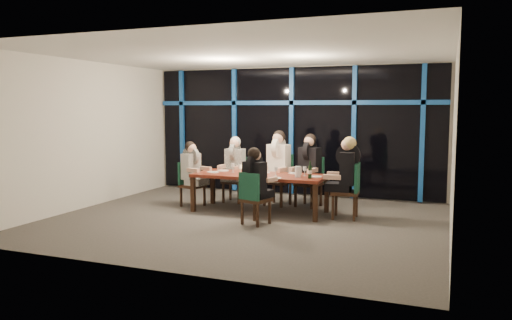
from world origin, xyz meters
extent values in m
plane|color=#504B47|center=(0.00, 0.00, 0.00)|extent=(7.00, 7.00, 0.00)
cube|color=silver|center=(0.00, 3.00, 1.50)|extent=(7.00, 0.04, 3.00)
cube|color=silver|center=(0.00, -3.00, 1.50)|extent=(7.00, 0.04, 3.00)
cube|color=silver|center=(-3.50, 0.00, 1.50)|extent=(0.04, 6.00, 3.00)
cube|color=silver|center=(3.50, 0.00, 1.50)|extent=(0.04, 6.00, 3.00)
cube|color=white|center=(0.00, 0.00, 3.00)|extent=(7.00, 6.00, 0.04)
cube|color=black|center=(0.00, 2.94, 1.50)|extent=(6.86, 0.04, 2.94)
cube|color=#124590|center=(-2.90, 2.89, 1.50)|extent=(0.10, 0.10, 2.94)
cube|color=#124590|center=(-1.45, 2.89, 1.50)|extent=(0.10, 0.10, 2.94)
cube|color=#124590|center=(0.00, 2.89, 1.50)|extent=(0.10, 0.10, 2.94)
cube|color=#124590|center=(1.45, 2.89, 1.50)|extent=(0.10, 0.10, 2.94)
cube|color=#124590|center=(2.90, 2.89, 1.50)|extent=(0.10, 0.10, 2.94)
cube|color=#124590|center=(0.00, 2.89, 2.16)|extent=(6.86, 0.10, 0.10)
cube|color=#FF2D14|center=(1.10, 3.25, 2.15)|extent=(0.60, 0.05, 0.35)
cube|color=maroon|center=(0.00, 0.80, 0.72)|extent=(2.60, 1.00, 0.06)
cube|color=black|center=(-1.24, 0.36, 0.34)|extent=(0.08, 0.08, 0.69)
cube|color=black|center=(1.24, 0.36, 0.34)|extent=(0.08, 0.08, 0.69)
cube|color=black|center=(-1.24, 1.24, 0.34)|extent=(0.08, 0.08, 0.69)
cube|color=black|center=(1.24, 1.24, 0.34)|extent=(0.08, 0.08, 0.69)
cube|color=black|center=(-0.88, 1.56, 0.45)|extent=(0.46, 0.46, 0.06)
cube|color=#195038|center=(-0.88, 1.76, 0.72)|extent=(0.45, 0.06, 0.50)
cube|color=black|center=(-1.06, 1.39, 0.21)|extent=(0.04, 0.04, 0.42)
cube|color=black|center=(-0.70, 1.38, 0.21)|extent=(0.04, 0.04, 0.42)
cube|color=black|center=(-1.06, 1.75, 0.21)|extent=(0.04, 0.04, 0.42)
cube|color=black|center=(-0.70, 1.74, 0.21)|extent=(0.04, 0.04, 0.42)
cube|color=black|center=(0.11, 1.57, 0.50)|extent=(0.58, 0.58, 0.07)
cube|color=#195038|center=(0.14, 1.79, 0.80)|extent=(0.50, 0.14, 0.55)
cube|color=black|center=(-0.13, 1.41, 0.23)|extent=(0.05, 0.05, 0.46)
cube|color=black|center=(0.27, 1.34, 0.23)|extent=(0.05, 0.05, 0.46)
cube|color=black|center=(-0.06, 1.80, 0.23)|extent=(0.05, 0.05, 0.46)
cube|color=black|center=(0.34, 1.73, 0.23)|extent=(0.05, 0.05, 0.46)
cube|color=black|center=(0.75, 1.68, 0.48)|extent=(0.58, 0.58, 0.06)
cube|color=#195038|center=(0.80, 1.88, 0.76)|extent=(0.48, 0.17, 0.53)
cube|color=black|center=(0.51, 1.54, 0.22)|extent=(0.05, 0.05, 0.45)
cube|color=black|center=(0.88, 1.44, 0.22)|extent=(0.05, 0.05, 0.45)
cube|color=black|center=(0.61, 1.91, 0.22)|extent=(0.05, 0.05, 0.45)
cube|color=black|center=(0.98, 1.81, 0.22)|extent=(0.05, 0.05, 0.45)
cube|color=black|center=(-1.51, 0.84, 0.43)|extent=(0.52, 0.52, 0.06)
cube|color=#195038|center=(-1.69, 0.88, 0.69)|extent=(0.15, 0.43, 0.48)
cube|color=black|center=(-1.38, 0.63, 0.20)|extent=(0.05, 0.05, 0.40)
cube|color=black|center=(-1.30, 0.96, 0.20)|extent=(0.05, 0.05, 0.40)
cube|color=black|center=(-1.71, 0.71, 0.20)|extent=(0.05, 0.05, 0.40)
cube|color=black|center=(-1.63, 1.04, 0.20)|extent=(0.05, 0.05, 0.40)
cube|color=black|center=(1.68, 0.84, 0.48)|extent=(0.51, 0.51, 0.06)
cube|color=#195038|center=(1.89, 0.85, 0.77)|extent=(0.08, 0.48, 0.53)
cube|color=black|center=(1.47, 1.02, 0.22)|extent=(0.05, 0.05, 0.45)
cube|color=black|center=(1.50, 0.63, 0.22)|extent=(0.05, 0.05, 0.45)
cube|color=black|center=(1.86, 1.04, 0.22)|extent=(0.05, 0.05, 0.45)
cube|color=black|center=(1.88, 0.66, 0.22)|extent=(0.05, 0.05, 0.45)
cube|color=black|center=(0.30, -0.19, 0.43)|extent=(0.54, 0.54, 0.06)
cube|color=#195038|center=(0.25, -0.37, 0.69)|extent=(0.43, 0.17, 0.48)
cube|color=black|center=(0.52, -0.07, 0.20)|extent=(0.05, 0.05, 0.40)
cube|color=black|center=(0.19, 0.03, 0.20)|extent=(0.05, 0.05, 0.40)
cube|color=black|center=(0.42, -0.40, 0.20)|extent=(0.05, 0.05, 0.40)
cube|color=black|center=(0.09, -0.30, 0.20)|extent=(0.05, 0.05, 0.40)
cube|color=black|center=(-0.88, 1.44, 0.55)|extent=(0.37, 0.43, 0.14)
cube|color=black|center=(-0.88, 1.60, 0.88)|extent=(0.40, 0.25, 0.56)
cylinder|color=black|center=(-0.88, 1.60, 1.10)|extent=(0.11, 0.42, 0.42)
sphere|color=tan|center=(-0.88, 1.58, 1.28)|extent=(0.21, 0.21, 0.21)
sphere|color=silver|center=(-0.88, 1.62, 1.31)|extent=(0.23, 0.23, 0.23)
cube|color=tan|center=(-1.08, 1.37, 0.79)|extent=(0.08, 0.30, 0.08)
cube|color=tan|center=(-0.68, 1.36, 0.79)|extent=(0.08, 0.30, 0.08)
cube|color=silver|center=(0.08, 1.44, 0.61)|extent=(0.47, 0.53, 0.15)
cube|color=silver|center=(0.11, 1.62, 0.97)|extent=(0.48, 0.34, 0.62)
cylinder|color=silver|center=(0.11, 1.62, 1.22)|extent=(0.19, 0.48, 0.46)
sphere|color=tan|center=(0.11, 1.60, 1.41)|extent=(0.23, 0.23, 0.23)
sphere|color=black|center=(0.12, 1.64, 1.45)|extent=(0.25, 0.25, 0.25)
cube|color=tan|center=(-0.15, 1.40, 0.79)|extent=(0.15, 0.34, 0.09)
cube|color=tan|center=(0.28, 1.32, 0.79)|extent=(0.15, 0.34, 0.09)
cube|color=black|center=(0.72, 1.55, 0.58)|extent=(0.48, 0.53, 0.15)
cube|color=black|center=(0.76, 1.72, 0.93)|extent=(0.47, 0.35, 0.59)
cylinder|color=black|center=(0.76, 1.72, 1.17)|extent=(0.21, 0.46, 0.45)
sphere|color=tan|center=(0.75, 1.70, 1.36)|extent=(0.22, 0.22, 0.22)
sphere|color=black|center=(0.76, 1.74, 1.39)|extent=(0.24, 0.24, 0.24)
cube|color=tan|center=(0.49, 1.52, 0.79)|extent=(0.16, 0.33, 0.08)
cube|color=tan|center=(0.90, 1.42, 0.79)|extent=(0.16, 0.33, 0.08)
cube|color=black|center=(-1.40, 0.81, 0.52)|extent=(0.47, 0.43, 0.13)
cube|color=black|center=(-1.54, 0.85, 0.84)|extent=(0.31, 0.42, 0.53)
cylinder|color=black|center=(-1.54, 0.85, 1.05)|extent=(0.41, 0.19, 0.40)
sphere|color=tan|center=(-1.53, 0.84, 1.22)|extent=(0.20, 0.20, 0.20)
sphere|color=black|center=(-1.56, 0.85, 1.25)|extent=(0.22, 0.22, 0.22)
cube|color=tan|center=(-1.37, 0.61, 0.79)|extent=(0.30, 0.14, 0.08)
cube|color=tan|center=(-1.28, 0.98, 0.79)|extent=(0.30, 0.14, 0.08)
cube|color=black|center=(1.55, 0.83, 0.59)|extent=(0.47, 0.41, 0.15)
cube|color=black|center=(1.72, 0.84, 0.94)|extent=(0.28, 0.44, 0.60)
cylinder|color=black|center=(1.72, 0.84, 1.18)|extent=(0.45, 0.13, 0.45)
sphere|color=tan|center=(1.70, 0.84, 1.37)|extent=(0.22, 0.22, 0.22)
sphere|color=tan|center=(1.74, 0.84, 1.40)|extent=(0.25, 0.25, 0.25)
cube|color=tan|center=(1.45, 1.04, 0.79)|extent=(0.33, 0.10, 0.09)
cube|color=tan|center=(1.48, 0.61, 0.79)|extent=(0.33, 0.10, 0.09)
cube|color=black|center=(0.34, -0.08, 0.53)|extent=(0.45, 0.49, 0.13)
cube|color=black|center=(0.29, -0.22, 0.84)|extent=(0.43, 0.33, 0.54)
cylinder|color=black|center=(0.29, -0.22, 1.05)|extent=(0.21, 0.41, 0.40)
sphere|color=tan|center=(0.30, -0.20, 1.23)|extent=(0.20, 0.20, 0.20)
sphere|color=black|center=(0.29, -0.24, 1.25)|extent=(0.22, 0.22, 0.22)
cube|color=tan|center=(0.54, -0.06, 0.79)|extent=(0.16, 0.30, 0.08)
cube|color=tan|center=(0.18, 0.05, 0.79)|extent=(0.16, 0.30, 0.08)
cylinder|color=white|center=(-0.89, 1.00, 0.76)|extent=(0.24, 0.24, 0.01)
cylinder|color=white|center=(0.01, 1.02, 0.76)|extent=(0.24, 0.24, 0.01)
cylinder|color=white|center=(0.61, 1.13, 0.76)|extent=(0.24, 0.24, 0.01)
cylinder|color=white|center=(-0.96, 0.71, 0.76)|extent=(0.24, 0.24, 0.01)
cylinder|color=white|center=(1.12, 0.81, 0.76)|extent=(0.24, 0.24, 0.01)
cylinder|color=white|center=(0.47, 0.35, 0.76)|extent=(0.24, 0.24, 0.01)
cylinder|color=black|center=(1.07, 0.59, 0.87)|extent=(0.07, 0.07, 0.24)
cylinder|color=black|center=(1.07, 0.59, 1.03)|extent=(0.03, 0.03, 0.09)
cylinder|color=silver|center=(1.07, 0.59, 0.87)|extent=(0.07, 0.07, 0.07)
cylinder|color=white|center=(0.82, 0.66, 0.85)|extent=(0.11, 0.11, 0.21)
cylinder|color=white|center=(0.88, 0.66, 0.87)|extent=(0.02, 0.02, 0.15)
cylinder|color=#FFAA4C|center=(-0.17, 0.49, 0.77)|extent=(0.06, 0.06, 0.03)
cylinder|color=white|center=(-0.34, 0.63, 0.75)|extent=(0.07, 0.07, 0.01)
cylinder|color=white|center=(-0.34, 0.63, 0.81)|extent=(0.01, 0.01, 0.11)
cylinder|color=white|center=(-0.34, 0.63, 0.91)|extent=(0.08, 0.08, 0.08)
cylinder|color=silver|center=(0.04, 0.82, 0.75)|extent=(0.06, 0.06, 0.01)
cylinder|color=silver|center=(0.04, 0.82, 0.80)|extent=(0.01, 0.01, 0.10)
cylinder|color=silver|center=(0.04, 0.82, 0.88)|extent=(0.06, 0.06, 0.07)
cylinder|color=white|center=(0.38, 0.66, 0.75)|extent=(0.06, 0.06, 0.01)
cylinder|color=white|center=(0.38, 0.66, 0.81)|extent=(0.01, 0.01, 0.10)
cylinder|color=white|center=(0.38, 0.66, 0.89)|extent=(0.07, 0.07, 0.07)
cylinder|color=silver|center=(-0.61, 0.89, 0.75)|extent=(0.07, 0.07, 0.01)
cylinder|color=silver|center=(-0.61, 0.89, 0.81)|extent=(0.01, 0.01, 0.10)
cylinder|color=silver|center=(-0.61, 0.89, 0.89)|extent=(0.07, 0.07, 0.07)
cylinder|color=silver|center=(0.88, 0.91, 0.75)|extent=(0.06, 0.06, 0.01)
cylinder|color=silver|center=(0.88, 0.91, 0.81)|extent=(0.01, 0.01, 0.10)
cylinder|color=silver|center=(0.88, 0.91, 0.89)|extent=(0.07, 0.07, 0.07)
camera|label=1|loc=(3.44, -8.24, 2.05)|focal=35.00mm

